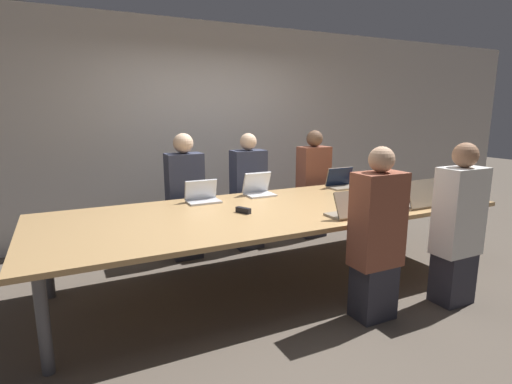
% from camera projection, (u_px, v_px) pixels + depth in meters
% --- Properties ---
extents(ground_plane, '(24.00, 24.00, 0.00)m').
position_uv_depth(ground_plane, '(272.00, 281.00, 3.96)').
color(ground_plane, brown).
extents(curtain_wall, '(12.00, 0.06, 2.80)m').
position_uv_depth(curtain_wall, '(204.00, 130.00, 5.41)').
color(curtain_wall, '#BCB7B2').
rests_on(curtain_wall, ground_plane).
extents(conference_table, '(4.30, 1.55, 0.75)m').
position_uv_depth(conference_table, '(273.00, 213.00, 3.81)').
color(conference_table, tan).
rests_on(conference_table, ground_plane).
extents(laptop_near_midright, '(0.32, 0.24, 0.24)m').
position_uv_depth(laptop_near_midright, '(348.00, 209.00, 3.47)').
color(laptop_near_midright, gray).
rests_on(laptop_near_midright, conference_table).
extents(person_near_midright, '(0.40, 0.24, 1.40)m').
position_uv_depth(person_near_midright, '(377.00, 238.00, 3.15)').
color(person_near_midright, '#2D2D38').
rests_on(person_near_midright, ground_plane).
extents(cup_near_midright, '(0.08, 0.08, 0.09)m').
position_uv_depth(cup_near_midright, '(370.00, 209.00, 3.59)').
color(cup_near_midright, brown).
rests_on(cup_near_midright, conference_table).
extents(laptop_near_right, '(0.37, 0.27, 0.27)m').
position_uv_depth(laptop_near_right, '(419.00, 199.00, 3.83)').
color(laptop_near_right, gray).
rests_on(laptop_near_right, conference_table).
extents(person_near_right, '(0.40, 0.24, 1.41)m').
position_uv_depth(person_near_right, '(458.00, 228.00, 3.41)').
color(person_near_right, '#2D2D38').
rests_on(person_near_right, ground_plane).
extents(cup_near_right, '(0.10, 0.10, 0.08)m').
position_uv_depth(cup_near_right, '(388.00, 204.00, 3.78)').
color(cup_near_right, white).
rests_on(cup_near_right, conference_table).
extents(bottle_near_right, '(0.06, 0.06, 0.21)m').
position_uv_depth(bottle_near_right, '(383.00, 196.00, 3.88)').
color(bottle_near_right, '#ADD1E0').
rests_on(bottle_near_right, conference_table).
extents(laptop_far_center, '(0.31, 0.26, 0.25)m').
position_uv_depth(laptop_far_center, '(258.00, 189.00, 4.37)').
color(laptop_far_center, silver).
rests_on(laptop_far_center, conference_table).
extents(person_far_center, '(0.40, 0.24, 1.40)m').
position_uv_depth(person_far_center, '(248.00, 194.00, 4.82)').
color(person_far_center, '#2D2D38').
rests_on(person_far_center, ground_plane).
extents(laptop_far_right, '(0.35, 0.24, 0.24)m').
position_uv_depth(laptop_far_right, '(341.00, 182.00, 4.78)').
color(laptop_far_right, gray).
rests_on(laptop_far_right, conference_table).
extents(person_far_right, '(0.40, 0.24, 1.41)m').
position_uv_depth(person_far_right, '(313.00, 186.00, 5.27)').
color(person_far_right, '#2D2D38').
rests_on(person_far_right, ground_plane).
extents(cup_far_right, '(0.07, 0.07, 0.10)m').
position_uv_depth(cup_far_right, '(364.00, 183.00, 4.84)').
color(cup_far_right, red).
rests_on(cup_far_right, conference_table).
extents(laptop_far_midleft, '(0.34, 0.22, 0.22)m').
position_uv_depth(laptop_far_midleft, '(202.00, 196.00, 4.04)').
color(laptop_far_midleft, '#B7B7BC').
rests_on(laptop_far_midleft, conference_table).
extents(person_far_midleft, '(0.40, 0.24, 1.42)m').
position_uv_depth(person_far_midleft, '(185.00, 198.00, 4.48)').
color(person_far_midleft, '#2D2D38').
rests_on(person_far_midleft, ground_plane).
extents(stapler, '(0.11, 0.15, 0.05)m').
position_uv_depth(stapler, '(243.00, 210.00, 3.62)').
color(stapler, black).
rests_on(stapler, conference_table).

